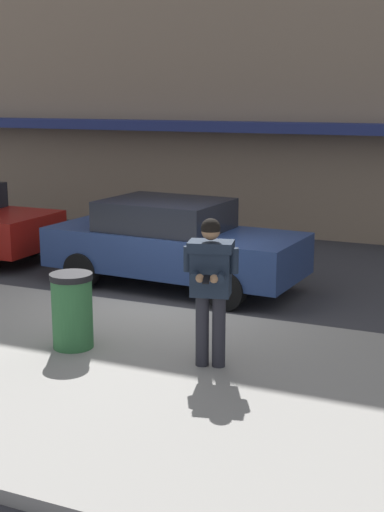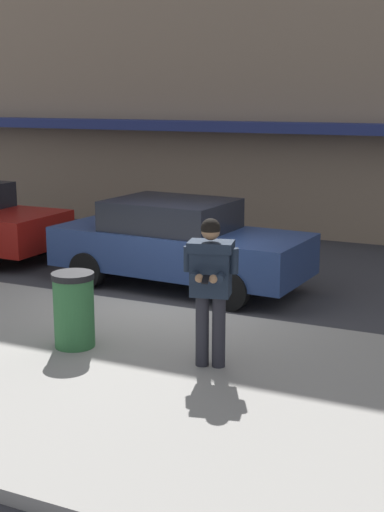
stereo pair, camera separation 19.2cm
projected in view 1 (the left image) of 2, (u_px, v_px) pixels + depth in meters
The scene contains 6 objects.
ground_plane at pixel (164, 310), 11.29m from camera, with size 80.00×80.00×0.00m, color #333338.
sidewalk at pixel (134, 380), 8.33m from camera, with size 32.00×5.30×0.14m, color gray.
curb_paint_line at pixel (224, 316), 10.94m from camera, with size 28.00×0.12×0.01m, color silver.
parked_sedan_mid at pixel (173, 243), 12.51m from camera, with size 4.61×2.15×1.54m.
man_texting_on_phone at pixel (211, 277), 8.33m from camera, with size 0.63×0.63×1.81m.
trash_bin at pixel (72, 310), 9.11m from camera, with size 0.55×0.55×0.98m.
Camera 1 is at (4.77, -9.72, 3.32)m, focal length 50.00 mm.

